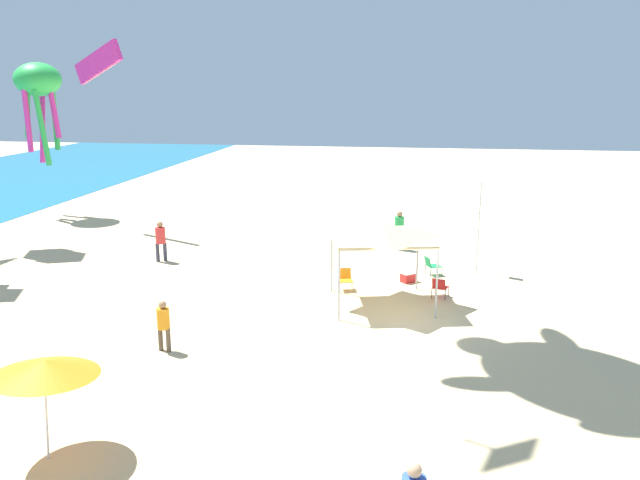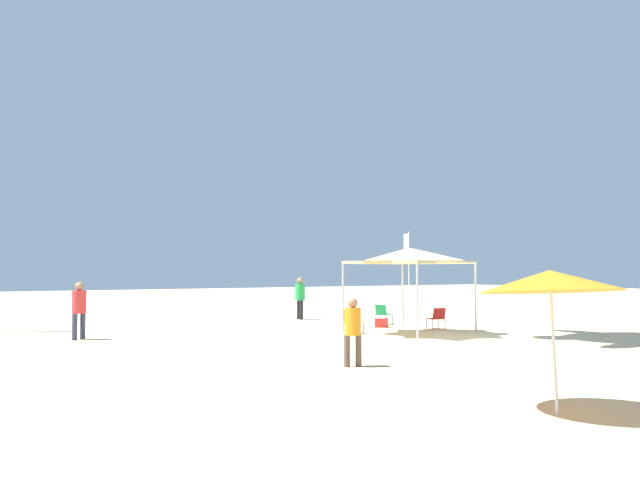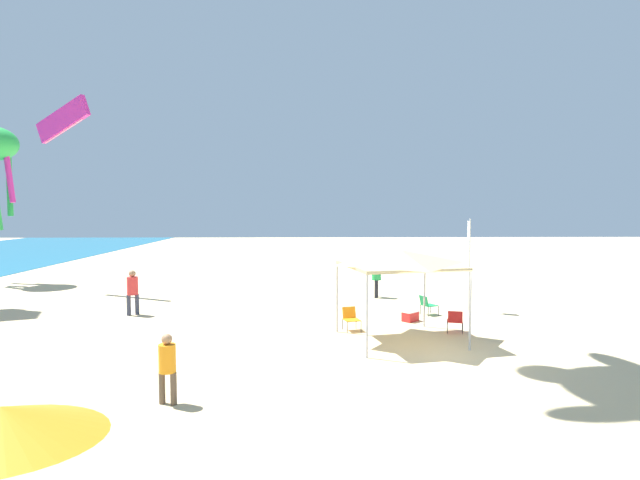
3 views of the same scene
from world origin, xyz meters
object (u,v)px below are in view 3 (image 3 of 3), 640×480
(folding_chair_right_of_tent, at_px, (427,304))
(person_kite_handler, at_px, (167,363))
(cooler_box, at_px, (410,316))
(banner_flag, at_px, (469,256))
(person_far_stroller, at_px, (376,275))
(folding_chair_left_of_tent, at_px, (351,317))
(canopy_tent, at_px, (400,259))
(person_by_tent, at_px, (133,289))
(kite_parafoil_magenta, at_px, (63,120))
(folding_chair_facing_ocean, at_px, (455,320))
(beach_umbrella, at_px, (0,422))

(folding_chair_right_of_tent, xyz_separation_m, person_kite_handler, (-9.31, 8.03, 0.47))
(cooler_box, distance_m, banner_flag, 3.96)
(folding_chair_right_of_tent, xyz_separation_m, person_far_stroller, (4.18, 1.53, 0.64))
(person_far_stroller, relative_size, person_kite_handler, 1.19)
(folding_chair_right_of_tent, height_order, person_kite_handler, person_kite_handler)
(folding_chair_left_of_tent, height_order, cooler_box, folding_chair_left_of_tent)
(folding_chair_right_of_tent, height_order, folding_chair_left_of_tent, same)
(person_kite_handler, bearing_deg, folding_chair_right_of_tent, 63.18)
(folding_chair_right_of_tent, relative_size, person_far_stroller, 0.43)
(canopy_tent, xyz_separation_m, cooler_box, (2.86, -0.96, -2.53))
(cooler_box, bearing_deg, person_far_stroller, 6.71)
(folding_chair_right_of_tent, height_order, cooler_box, folding_chair_right_of_tent)
(person_kite_handler, bearing_deg, person_by_tent, 126.78)
(kite_parafoil_magenta, bearing_deg, canopy_tent, 173.63)
(person_far_stroller, height_order, person_by_tent, person_far_stroller)
(folding_chair_right_of_tent, distance_m, folding_chair_left_of_tent, 4.17)
(canopy_tent, height_order, folding_chair_facing_ocean, canopy_tent)
(folding_chair_right_of_tent, distance_m, kite_parafoil_magenta, 20.42)
(folding_chair_right_of_tent, relative_size, cooler_box, 1.11)
(cooler_box, height_order, person_kite_handler, person_kite_handler)
(folding_chair_facing_ocean, relative_size, kite_parafoil_magenta, 0.23)
(person_far_stroller, xyz_separation_m, kite_parafoil_magenta, (2.11, 15.97, 7.78))
(cooler_box, height_order, kite_parafoil_magenta, kite_parafoil_magenta)
(beach_umbrella, relative_size, folding_chair_facing_ocean, 2.86)
(kite_parafoil_magenta, bearing_deg, person_kite_handler, 148.12)
(person_by_tent, bearing_deg, canopy_tent, 127.39)
(canopy_tent, height_order, person_kite_handler, canopy_tent)
(canopy_tent, bearing_deg, folding_chair_left_of_tent, 45.09)
(cooler_box, distance_m, person_kite_handler, 10.90)
(folding_chair_right_of_tent, height_order, person_far_stroller, person_far_stroller)
(canopy_tent, relative_size, person_kite_handler, 2.53)
(folding_chair_facing_ocean, distance_m, person_by_tent, 12.81)
(beach_umbrella, xyz_separation_m, person_by_tent, (15.38, 3.82, -0.98))
(person_by_tent, bearing_deg, person_far_stroller, 170.20)
(canopy_tent, xyz_separation_m, beach_umbrella, (-11.12, 6.39, -0.67))
(person_far_stroller, bearing_deg, person_by_tent, 120.02)
(beach_umbrella, xyz_separation_m, person_far_stroller, (19.26, -6.73, -0.95))
(person_far_stroller, distance_m, kite_parafoil_magenta, 17.89)
(folding_chair_left_of_tent, distance_m, folding_chair_facing_ocean, 3.67)
(folding_chair_right_of_tent, relative_size, folding_chair_facing_ocean, 1.00)
(beach_umbrella, relative_size, folding_chair_right_of_tent, 2.86)
(person_far_stroller, height_order, person_kite_handler, person_far_stroller)
(folding_chair_right_of_tent, distance_m, person_kite_handler, 12.31)
(beach_umbrella, bearing_deg, banner_flag, -32.87)
(canopy_tent, height_order, banner_flag, banner_flag)
(beach_umbrella, height_order, folding_chair_left_of_tent, beach_umbrella)
(canopy_tent, xyz_separation_m, folding_chair_left_of_tent, (1.48, 1.48, -2.26))
(folding_chair_left_of_tent, distance_m, person_far_stroller, 6.93)
(folding_chair_facing_ocean, distance_m, person_kite_handler, 10.46)
(folding_chair_facing_ocean, bearing_deg, folding_chair_right_of_tent, -69.45)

